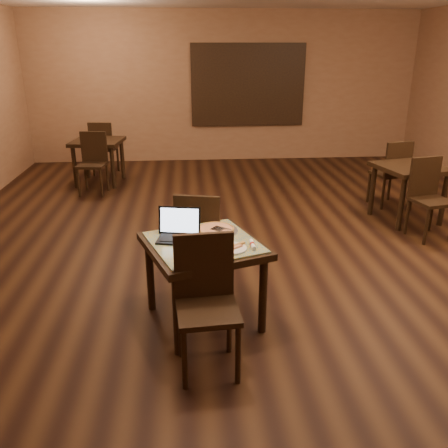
{
  "coord_description": "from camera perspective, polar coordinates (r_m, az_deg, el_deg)",
  "views": [
    {
      "loc": [
        -0.8,
        -5.09,
        2.32
      ],
      "look_at": [
        -0.49,
        -1.21,
        0.85
      ],
      "focal_mm": 38.0,
      "sensor_mm": 36.0,
      "label": 1
    }
  ],
  "objects": [
    {
      "name": "ground",
      "position": [
        5.65,
        3.97,
        -3.61
      ],
      "size": [
        10.0,
        10.0,
        0.0
      ],
      "primitive_type": "plane",
      "color": "black",
      "rests_on": "ground"
    },
    {
      "name": "wall_back",
      "position": [
        10.15,
        -0.04,
        16.08
      ],
      "size": [
        8.0,
        0.02,
        3.0
      ],
      "primitive_type": "cube",
      "color": "#8B6346",
      "rests_on": "ground"
    },
    {
      "name": "mural",
      "position": [
        10.16,
        2.91,
        16.34
      ],
      "size": [
        2.34,
        0.05,
        1.64
      ],
      "color": "#275D91",
      "rests_on": "wall_back"
    },
    {
      "name": "tiled_table",
      "position": [
        4.06,
        -2.47,
        -3.46
      ],
      "size": [
        1.18,
        1.18,
        0.76
      ],
      "rotation": [
        0.0,
        0.0,
        0.34
      ],
      "color": "black",
      "rests_on": "ground"
    },
    {
      "name": "chair_main_near",
      "position": [
        3.55,
        -2.18,
        -8.58
      ],
      "size": [
        0.48,
        0.48,
        1.04
      ],
      "rotation": [
        0.0,
        0.0,
        0.08
      ],
      "color": "black",
      "rests_on": "ground"
    },
    {
      "name": "chair_main_far",
      "position": [
        4.66,
        -2.98,
        -1.37
      ],
      "size": [
        0.52,
        0.52,
        1.01
      ],
      "rotation": [
        0.0,
        0.0,
        2.93
      ],
      "color": "black",
      "rests_on": "ground"
    },
    {
      "name": "laptop",
      "position": [
        4.1,
        -5.36,
        -0.77
      ],
      "size": [
        0.41,
        0.35,
        0.25
      ],
      "rotation": [
        0.0,
        0.0,
        -0.19
      ],
      "color": "black",
      "rests_on": "tiled_table"
    },
    {
      "name": "plate",
      "position": [
        3.87,
        0.87,
        -2.95
      ],
      "size": [
        0.25,
        0.25,
        0.01
      ],
      "primitive_type": "cylinder",
      "color": "white",
      "rests_on": "tiled_table"
    },
    {
      "name": "pizza_slice",
      "position": [
        3.86,
        0.87,
        -2.74
      ],
      "size": [
        0.27,
        0.27,
        0.02
      ],
      "primitive_type": null,
      "rotation": [
        0.0,
        0.0,
        0.65
      ],
      "color": "beige",
      "rests_on": "plate"
    },
    {
      "name": "pizza_pan",
      "position": [
        4.25,
        -1.0,
        -0.77
      ],
      "size": [
        0.4,
        0.4,
        0.01
      ],
      "primitive_type": "cylinder",
      "color": "silver",
      "rests_on": "tiled_table"
    },
    {
      "name": "pizza_whole",
      "position": [
        4.24,
        -1.0,
        -0.6
      ],
      "size": [
        0.34,
        0.34,
        0.02
      ],
      "color": "beige",
      "rests_on": "pizza_pan"
    },
    {
      "name": "spatula",
      "position": [
        4.22,
        -0.72,
        -0.57
      ],
      "size": [
        0.27,
        0.24,
        0.01
      ],
      "primitive_type": "cube",
      "rotation": [
        0.0,
        0.0,
        0.92
      ],
      "color": "silver",
      "rests_on": "pizza_whole"
    },
    {
      "name": "napkin_roll",
      "position": [
        3.92,
        3.44,
        -2.48
      ],
      "size": [
        0.04,
        0.17,
        0.04
      ],
      "rotation": [
        0.0,
        0.0,
        0.02
      ],
      "color": "white",
      "rests_on": "tiled_table"
    },
    {
      "name": "other_table_a",
      "position": [
        7.03,
        21.44,
        5.51
      ],
      "size": [
        0.99,
        0.99,
        0.78
      ],
      "rotation": [
        0.0,
        0.0,
        0.21
      ],
      "color": "black",
      "rests_on": "ground"
    },
    {
      "name": "other_table_a_chair_near",
      "position": [
        6.53,
        23.35,
        3.43
      ],
      "size": [
        0.52,
        0.52,
        1.01
      ],
      "rotation": [
        0.0,
        0.0,
        0.21
      ],
      "color": "black",
      "rests_on": "ground"
    },
    {
      "name": "other_table_a_chair_far",
      "position": [
        7.57,
        19.62,
        6.14
      ],
      "size": [
        0.52,
        0.52,
        1.01
      ],
      "rotation": [
        0.0,
        0.0,
        3.35
      ],
      "color": "black",
      "rests_on": "ground"
    },
    {
      "name": "other_table_b",
      "position": [
        8.7,
        -14.93,
        8.9
      ],
      "size": [
        0.92,
        0.92,
        0.77
      ],
      "rotation": [
        0.0,
        0.0,
        -0.13
      ],
      "color": "black",
      "rests_on": "ground"
    },
    {
      "name": "other_table_b_chair_near",
      "position": [
        8.16,
        -15.48,
        7.53
      ],
      "size": [
        0.48,
        0.48,
        1.0
      ],
      "rotation": [
        0.0,
        0.0,
        -0.13
      ],
      "color": "black",
      "rests_on": "ground"
    },
    {
      "name": "other_table_b_chair_far",
      "position": [
        9.28,
        -14.35,
        9.17
      ],
      "size": [
        0.48,
        0.48,
        1.0
      ],
      "rotation": [
        0.0,
        0.0,
        3.02
      ],
      "color": "black",
      "rests_on": "ground"
    }
  ]
}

